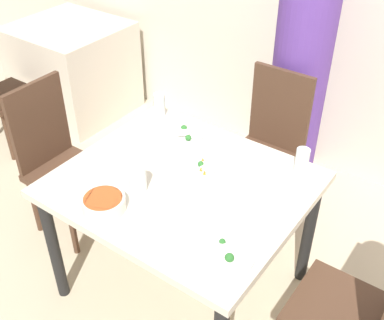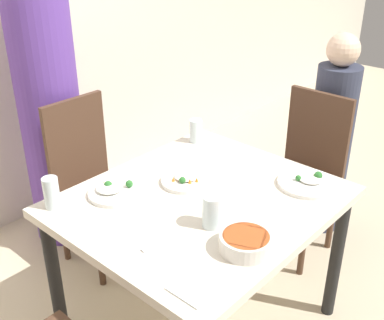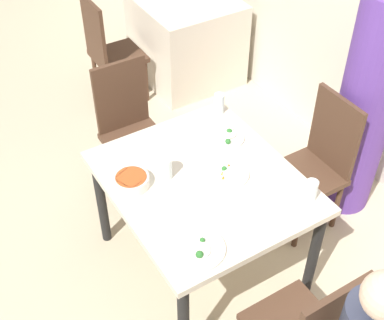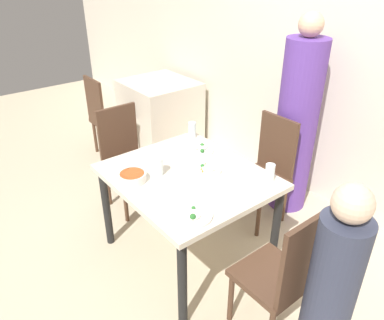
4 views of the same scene
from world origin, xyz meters
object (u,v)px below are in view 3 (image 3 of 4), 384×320
Objects in this scene: bowl_curry at (131,181)px; plate_rice_adult at (229,174)px; person_adult at (366,106)px; glass_water_tall at (219,104)px; chair_adult_spot at (317,162)px.

bowl_curry is 0.54m from plate_rice_adult.
glass_water_tall is (-0.50, -0.76, -0.00)m from person_adult.
glass_water_tall is at bearing -122.99° from person_adult.
person_adult is 12.87× the size of glass_water_tall.
person_adult is 9.03× the size of bowl_curry.
person_adult is at bearing 91.03° from plate_rice_adult.
plate_rice_adult is (0.02, -0.70, 0.25)m from chair_adult_spot.
person_adult is at bearing 90.00° from chair_adult_spot.
person_adult is 8.00× the size of plate_rice_adult.
glass_water_tall is at bearing 111.55° from bowl_curry.
chair_adult_spot reaches higher than bowl_curry.
glass_water_tall is at bearing 152.26° from plate_rice_adult.
glass_water_tall reaches higher than plate_rice_adult.
bowl_curry is 0.89× the size of plate_rice_adult.
chair_adult_spot is 0.46m from person_adult.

